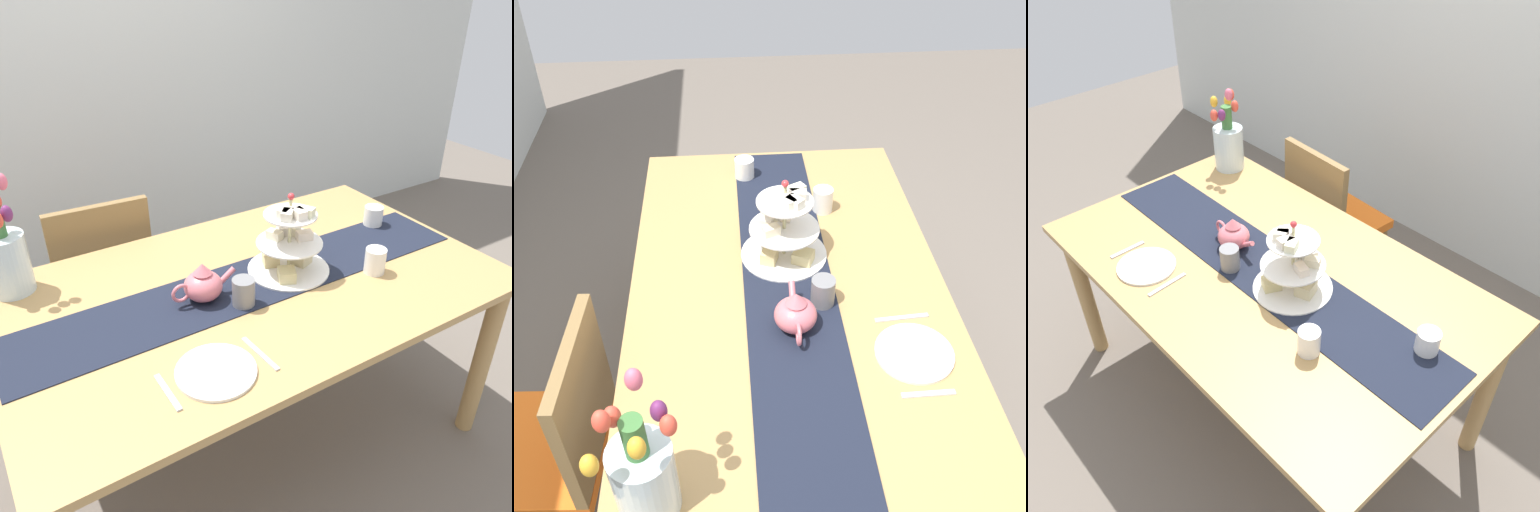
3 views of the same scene
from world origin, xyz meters
The scene contains 14 objects.
ground_plane centered at (0.00, 0.00, 0.00)m, with size 8.00×8.00×0.00m, color #6B6056.
room_wall_rear centered at (0.00, 1.62, 1.30)m, with size 6.00×0.08×2.60m, color silver.
dining_table centered at (0.00, 0.00, 0.68)m, with size 1.75×1.04×0.77m.
chair_left centered at (-0.34, 0.75, 0.50)m, with size 0.45×0.45×0.91m.
table_runner centered at (0.00, 0.00, 0.77)m, with size 1.70×0.30×0.00m, color black.
tiered_cake_stand centered at (0.16, 0.00, 0.87)m, with size 0.30×0.30×0.30m.
teapot centered at (-0.19, 0.00, 0.83)m, with size 0.24×0.13×0.14m.
tulip_vase centered at (-0.72, 0.40, 0.91)m, with size 0.17×0.18×0.42m.
cream_jug centered at (0.68, 0.11, 0.81)m, with size 0.08×0.08×0.09m, color white.
dinner_plate_left centered at (-0.32, -0.33, 0.78)m, with size 0.23×0.23×0.01m, color white.
fork_left centered at (-0.47, -0.33, 0.77)m, with size 0.02×0.15×0.01m, color silver.
knife_left centered at (-0.18, -0.33, 0.77)m, with size 0.01×0.17×0.01m, color silver.
mug_grey centered at (-0.09, -0.10, 0.82)m, with size 0.08×0.08×0.10m, color slate.
mug_white_text centered at (0.42, -0.17, 0.82)m, with size 0.08×0.08×0.10m, color white.
Camera 1 is at (-0.80, -1.31, 1.77)m, focal length 36.27 mm.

